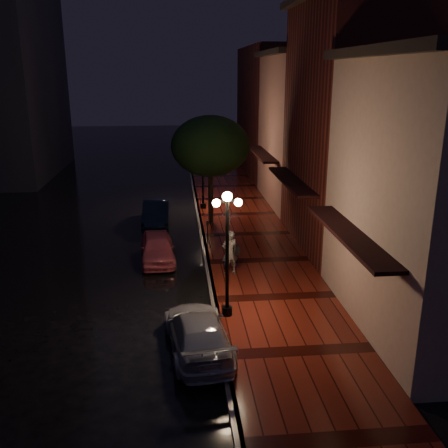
# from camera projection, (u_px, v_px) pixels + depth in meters

# --- Properties ---
(ground) EXTENTS (120.00, 120.00, 0.00)m
(ground) POSITION_uv_depth(u_px,v_px,m) (207.00, 265.00, 21.77)
(ground) COLOR black
(ground) RESTS_ON ground
(sidewalk) EXTENTS (4.50, 60.00, 0.15)m
(sidewalk) POSITION_uv_depth(u_px,v_px,m) (258.00, 262.00, 21.96)
(sidewalk) COLOR #48130C
(sidewalk) RESTS_ON ground
(curb) EXTENTS (0.25, 60.00, 0.15)m
(curb) POSITION_uv_depth(u_px,v_px,m) (207.00, 264.00, 21.75)
(curb) COLOR #595451
(curb) RESTS_ON ground
(storefront_near) EXTENTS (5.00, 8.00, 8.50)m
(storefront_near) POSITION_uv_depth(u_px,v_px,m) (443.00, 201.00, 15.47)
(storefront_near) COLOR gray
(storefront_near) RESTS_ON ground
(storefront_mid) EXTENTS (5.00, 8.00, 11.00)m
(storefront_mid) POSITION_uv_depth(u_px,v_px,m) (356.00, 131.00, 22.72)
(storefront_mid) COLOR #511914
(storefront_mid) RESTS_ON ground
(storefront_far) EXTENTS (5.00, 8.00, 9.00)m
(storefront_far) POSITION_uv_depth(u_px,v_px,m) (309.00, 133.00, 30.63)
(storefront_far) COLOR #8C5951
(storefront_far) RESTS_ON ground
(storefront_extra) EXTENTS (5.00, 12.00, 10.00)m
(storefront_extra) POSITION_uv_depth(u_px,v_px,m) (277.00, 112.00, 40.00)
(storefront_extra) COLOR #511914
(storefront_extra) RESTS_ON ground
(streetlamp_near) EXTENTS (0.96, 0.36, 4.31)m
(streetlamp_near) POSITION_uv_depth(u_px,v_px,m) (227.00, 247.00, 16.28)
(streetlamp_near) COLOR black
(streetlamp_near) RESTS_ON sidewalk
(streetlamp_far) EXTENTS (0.96, 0.36, 4.31)m
(streetlamp_far) POSITION_uv_depth(u_px,v_px,m) (203.00, 168.00, 29.61)
(streetlamp_far) COLOR black
(streetlamp_far) RESTS_ON sidewalk
(street_tree) EXTENTS (4.16, 4.16, 5.80)m
(street_tree) POSITION_uv_depth(u_px,v_px,m) (211.00, 148.00, 26.29)
(street_tree) COLOR black
(street_tree) RESTS_ON sidewalk
(pink_car) EXTENTS (1.73, 3.75, 1.24)m
(pink_car) POSITION_uv_depth(u_px,v_px,m) (157.00, 248.00, 22.08)
(pink_car) COLOR #C4505E
(pink_car) RESTS_ON ground
(navy_car) EXTENTS (1.45, 4.05, 1.33)m
(navy_car) POSITION_uv_depth(u_px,v_px,m) (156.00, 213.00, 27.38)
(navy_car) COLOR black
(navy_car) RESTS_ON ground
(silver_car) EXTENTS (2.19, 4.44, 1.24)m
(silver_car) POSITION_uv_depth(u_px,v_px,m) (198.00, 332.00, 14.92)
(silver_car) COLOR #AFAFB7
(silver_car) RESTS_ON ground
(woman_with_umbrella) EXTENTS (1.08, 1.10, 2.59)m
(woman_with_umbrella) POSITION_uv_depth(u_px,v_px,m) (230.00, 234.00, 20.00)
(woman_with_umbrella) COLOR silver
(woman_with_umbrella) RESTS_ON sidewalk
(parking_meter) EXTENTS (0.13, 0.11, 1.29)m
(parking_meter) POSITION_uv_depth(u_px,v_px,m) (208.00, 231.00, 23.34)
(parking_meter) COLOR black
(parking_meter) RESTS_ON sidewalk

